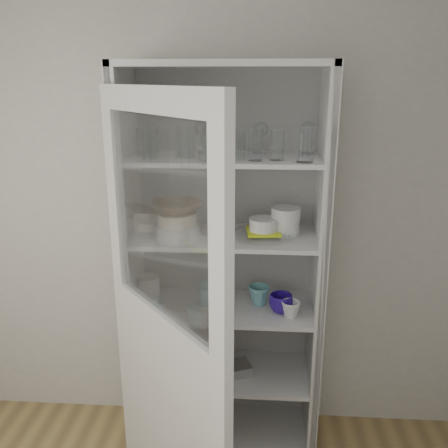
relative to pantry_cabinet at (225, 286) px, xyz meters
The scene contains 35 objects.
wall_back 0.44m from the pantry_cabinet, 140.87° to the left, with size 3.60×0.02×2.60m, color #B3B2B0.
pantry_cabinet is the anchor object (origin of this frame).
cupboard_door 0.67m from the pantry_cabinet, 108.40° to the right, with size 0.61×0.71×2.00m.
tumbler_0 0.87m from the pantry_cabinet, 150.01° to the right, with size 0.06×0.06×0.13m, color silver.
tumbler_1 0.83m from the pantry_cabinet, 134.32° to the right, with size 0.07×0.07×0.15m, color silver.
tumbler_2 0.83m from the pantry_cabinet, 108.32° to the right, with size 0.08×0.08×0.15m, color silver.
tumbler_3 0.83m from the pantry_cabinet, 50.90° to the right, with size 0.07×0.07×0.14m, color silver.
tumbler_4 0.81m from the pantry_cabinet, 68.32° to the right, with size 0.07×0.07×0.13m, color silver.
tumbler_5 0.91m from the pantry_cabinet, 29.77° to the right, with size 0.08×0.08×0.16m, color silver.
tumbler_6 0.84m from the pantry_cabinet, 33.84° to the right, with size 0.07×0.07×0.14m, color silver.
tumbler_7 0.88m from the pantry_cabinet, 166.52° to the right, with size 0.07×0.07×0.13m, color silver.
tumbler_8 0.82m from the pantry_cabinet, 153.53° to the right, with size 0.08×0.08×0.15m, color silver.
tumbler_9 0.80m from the pantry_cabinet, 146.88° to the right, with size 0.07×0.07×0.15m, color silver.
tumbler_10 0.80m from the pantry_cabinet, 115.93° to the right, with size 0.07×0.07×0.14m, color silver.
tumbler_11 0.79m from the pantry_cabinet, 69.88° to the right, with size 0.07×0.07×0.14m, color silver.
goblet_0 0.89m from the pantry_cabinet, behind, with size 0.07×0.07×0.16m, color silver, non-canonical shape.
goblet_1 0.82m from the pantry_cabinet, 162.61° to the left, with size 0.08×0.08×0.18m, color silver, non-canonical shape.
goblet_2 0.83m from the pantry_cabinet, ahead, with size 0.08×0.08×0.17m, color silver, non-canonical shape.
goblet_3 0.91m from the pantry_cabinet, ahead, with size 0.08×0.08×0.18m, color silver, non-canonical shape.
plate_stack_front 0.45m from the pantry_cabinet, 147.28° to the right, with size 0.22×0.22×0.07m, color silver.
plate_stack_back 0.55m from the pantry_cabinet, behind, with size 0.22×0.22×0.10m, color silver.
cream_bowl 0.50m from the pantry_cabinet, 147.28° to the right, with size 0.19×0.19×0.06m, color beige.
terracotta_bowl 0.55m from the pantry_cabinet, 147.28° to the right, with size 0.24×0.24×0.06m, color #54331A.
glass_platter 0.39m from the pantry_cabinet, 21.99° to the right, with size 0.32×0.32×0.02m, color silver.
yellow_trivet 0.41m from the pantry_cabinet, 21.99° to the right, with size 0.17×0.17×0.01m, color yellow.
white_ramekin 0.44m from the pantry_cabinet, 21.99° to the right, with size 0.14×0.14×0.06m, color silver.
grey_bowl_stack 0.50m from the pantry_cabinet, ahead, with size 0.15×0.15×0.14m, color silver.
mug_blue 0.33m from the pantry_cabinet, 22.82° to the right, with size 0.12×0.12×0.10m, color navy.
mug_teal 0.19m from the pantry_cabinet, 13.83° to the right, with size 0.11×0.11×0.11m, color #1A6B78.
mug_white 0.39m from the pantry_cabinet, 27.34° to the right, with size 0.09×0.09×0.09m, color silver.
teal_jar 0.10m from the pantry_cabinet, 158.67° to the right, with size 0.09×0.09×0.11m.
measuring_cups 0.18m from the pantry_cabinet, 127.23° to the right, with size 0.09×0.09×0.04m, color silver.
white_canister 0.41m from the pantry_cabinet, behind, with size 0.12×0.12×0.14m, color silver.
cream_dish 0.53m from the pantry_cabinet, 167.40° to the right, with size 0.24×0.24×0.08m, color beige.
tin_box 0.47m from the pantry_cabinet, 61.16° to the right, with size 0.18×0.13×0.05m, color #A1A1A1.
Camera 1 is at (0.36, -1.02, 2.03)m, focal length 38.00 mm.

